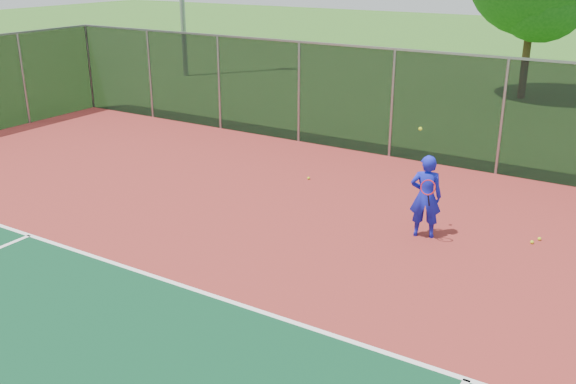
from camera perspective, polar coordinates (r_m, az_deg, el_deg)
name	(u,v)px	position (r m, az deg, el deg)	size (l,w,h in m)	color
court_apron	(301,372)	(9.12, 1.14, -15.69)	(30.00, 20.00, 0.02)	maroon
fence_back	(502,116)	(17.22, 18.51, 6.44)	(30.00, 0.06, 3.03)	black
tennis_player	(426,196)	(13.02, 12.14, -0.37)	(0.72, 0.70, 2.22)	#141BBD
practice_ball_1	(309,178)	(16.32, 1.84, 1.24)	(0.07, 0.07, 0.07)	#C3DA19
practice_ball_4	(539,239)	(13.79, 21.45, -3.89)	(0.07, 0.07, 0.07)	#C3DA19
practice_ball_6	(532,242)	(13.58, 20.87, -4.18)	(0.07, 0.07, 0.07)	#C3DA19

